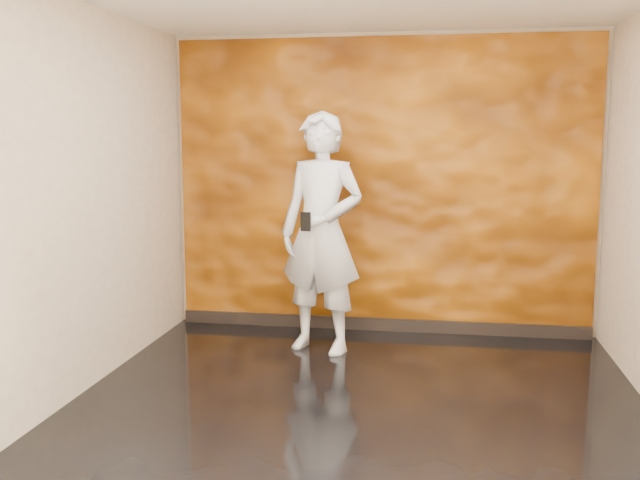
{
  "coord_description": "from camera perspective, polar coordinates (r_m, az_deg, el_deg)",
  "views": [
    {
      "loc": [
        0.53,
        -4.74,
        1.85
      ],
      "look_at": [
        -0.38,
        0.69,
        1.05
      ],
      "focal_mm": 40.0,
      "sensor_mm": 36.0,
      "label": 1
    }
  ],
  "objects": [
    {
      "name": "phone",
      "position": [
        5.82,
        -1.16,
        1.48
      ],
      "size": [
        0.09,
        0.03,
        0.16
      ],
      "primitive_type": "cube",
      "rotation": [
        0.0,
        0.0,
        -0.13
      ],
      "color": "black",
      "rests_on": "man"
    },
    {
      "name": "baseboard",
      "position": [
        6.92,
        4.81,
        -6.73
      ],
      "size": [
        3.9,
        0.04,
        0.12
      ],
      "primitive_type": "cube",
      "color": "black",
      "rests_on": "ground"
    },
    {
      "name": "man",
      "position": [
        6.09,
        0.13,
        0.56
      ],
      "size": [
        0.86,
        0.7,
        2.06
      ],
      "primitive_type": "imported",
      "rotation": [
        0.0,
        0.0,
        -0.3
      ],
      "color": "#A5A9B5",
      "rests_on": "ground"
    },
    {
      "name": "room",
      "position": [
        4.79,
        3.12,
        2.88
      ],
      "size": [
        4.02,
        4.02,
        2.81
      ],
      "color": "black",
      "rests_on": "ground"
    },
    {
      "name": "feature_wall",
      "position": [
        6.74,
        4.97,
        4.27
      ],
      "size": [
        3.9,
        0.06,
        2.75
      ],
      "primitive_type": "cube",
      "color": "#C1660A",
      "rests_on": "ground"
    }
  ]
}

